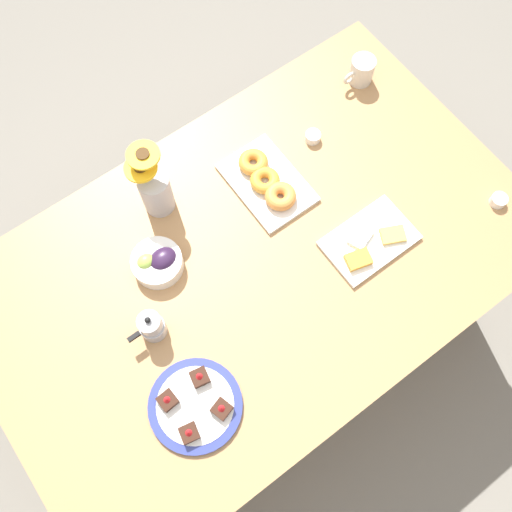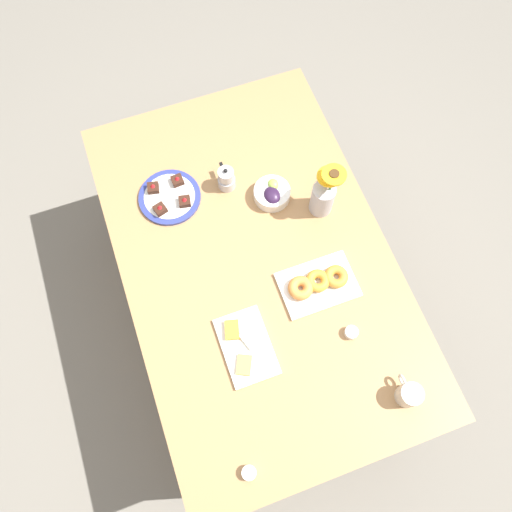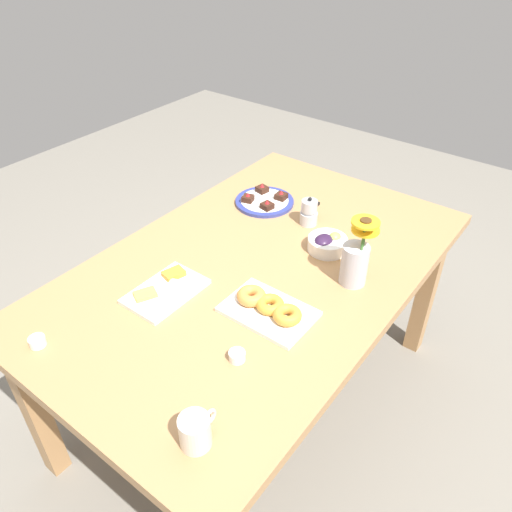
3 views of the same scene
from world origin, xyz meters
TOP-DOWN VIEW (x-y plane):
  - ground_plane at (0.00, 0.00)m, footprint 6.00×6.00m
  - dining_table at (0.00, 0.00)m, footprint 1.60×1.00m
  - coffee_mug at (-0.64, -0.31)m, footprint 0.11×0.08m
  - grape_bowl at (0.23, -0.15)m, footprint 0.14×0.14m
  - cheese_platter at (-0.30, 0.15)m, footprint 0.26×0.17m
  - croissant_platter at (-0.17, -0.18)m, footprint 0.19×0.28m
  - jam_cup_honey at (-0.38, -0.22)m, footprint 0.05×0.05m
  - jam_cup_berry at (-0.69, 0.27)m, footprint 0.05×0.05m
  - dessert_plate at (0.37, 0.23)m, footprint 0.25×0.25m
  - flower_vase at (0.12, -0.32)m, footprint 0.11×0.11m
  - moka_pot at (0.34, -0.00)m, footprint 0.11×0.07m

SIDE VIEW (x-z plane):
  - ground_plane at x=0.00m, z-range 0.00..0.00m
  - dining_table at x=0.00m, z-range 0.28..1.02m
  - cheese_platter at x=-0.30m, z-range 0.73..0.77m
  - dessert_plate at x=0.37m, z-range 0.72..0.78m
  - jam_cup_honey at x=-0.38m, z-range 0.74..0.77m
  - jam_cup_berry at x=-0.69m, z-range 0.74..0.77m
  - croissant_platter at x=-0.17m, z-range 0.73..0.79m
  - grape_bowl at x=0.23m, z-range 0.74..0.80m
  - coffee_mug at x=-0.64m, z-range 0.74..0.83m
  - moka_pot at x=0.34m, z-range 0.73..0.85m
  - flower_vase at x=0.12m, z-range 0.70..0.96m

